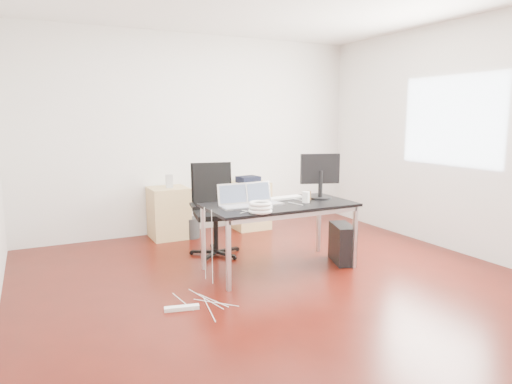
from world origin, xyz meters
name	(u,v)px	position (x,y,z in m)	size (l,w,h in m)	color
room_shell	(285,143)	(0.04, 0.00, 1.40)	(5.00, 5.00, 5.00)	#370B06
desk	(280,208)	(0.21, 0.40, 0.68)	(1.60, 0.80, 0.73)	black
office_chair	(214,205)	(-0.21, 1.26, 0.61)	(0.56, 0.58, 1.08)	black
filing_cabinet_left	(169,213)	(-0.51, 2.23, 0.35)	(0.50, 0.50, 0.70)	tan
filing_cabinet_right	(250,205)	(0.73, 2.23, 0.35)	(0.50, 0.50, 0.70)	tan
pc_tower	(342,243)	(0.97, 0.29, 0.22)	(0.20, 0.45, 0.44)	black
wastebasket	(191,228)	(-0.24, 2.08, 0.14)	(0.24, 0.24, 0.28)	black
power_strip	(182,308)	(-1.08, -0.17, 0.02)	(0.30, 0.06, 0.04)	white
laptop_left	(236,202)	(-0.28, 0.45, 0.79)	(0.34, 0.27, 0.23)	silver
laptop_right	(263,199)	(0.04, 0.47, 0.79)	(0.37, 0.32, 0.23)	silver
monitor	(320,174)	(0.78, 0.49, 1.01)	(0.44, 0.26, 0.51)	black
keyboard	(284,198)	(0.40, 0.63, 0.74)	(0.44, 0.14, 0.02)	white
cup_white	(306,197)	(0.50, 0.33, 0.79)	(0.08, 0.08, 0.12)	white
cup_brown	(308,196)	(0.60, 0.45, 0.78)	(0.08, 0.08, 0.10)	#52351C
cable_coil	(260,207)	(-0.19, 0.08, 0.78)	(0.24, 0.24, 0.11)	white
power_adapter	(269,207)	(-0.01, 0.23, 0.74)	(0.07, 0.07, 0.03)	white
speaker	(169,181)	(-0.50, 2.20, 0.79)	(0.09, 0.08, 0.18)	#9E9E9E
navy_garment	(248,179)	(0.68, 2.18, 0.74)	(0.30, 0.24, 0.09)	black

